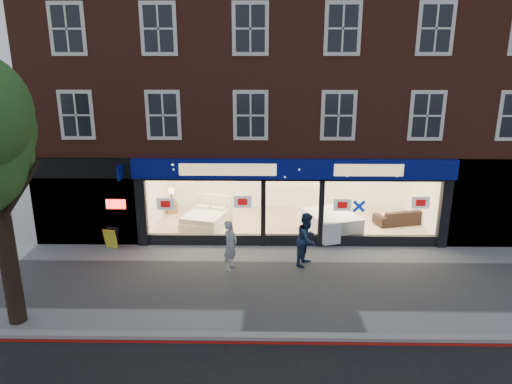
{
  "coord_description": "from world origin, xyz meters",
  "views": [
    {
      "loc": [
        -1.06,
        -12.7,
        6.58
      ],
      "look_at": [
        -1.31,
        2.5,
        2.21
      ],
      "focal_mm": 32.0,
      "sensor_mm": 36.0,
      "label": 1
    }
  ],
  "objects_px": {
    "a_board": "(111,238)",
    "sofa": "(400,216)",
    "pedestrian_blue": "(307,239)",
    "pedestrian_grey": "(230,245)",
    "display_bed": "(206,218)",
    "mattress_stack": "(331,223)"
  },
  "relations": [
    {
      "from": "pedestrian_grey",
      "to": "display_bed",
      "type": "bearing_deg",
      "value": 44.32
    },
    {
      "from": "pedestrian_blue",
      "to": "a_board",
      "type": "bearing_deg",
      "value": 108.74
    },
    {
      "from": "pedestrian_blue",
      "to": "sofa",
      "type": "bearing_deg",
      "value": -18.79
    },
    {
      "from": "sofa",
      "to": "a_board",
      "type": "height_order",
      "value": "a_board"
    },
    {
      "from": "a_board",
      "to": "pedestrian_grey",
      "type": "bearing_deg",
      "value": -6.27
    },
    {
      "from": "mattress_stack",
      "to": "sofa",
      "type": "xyz_separation_m",
      "value": [
        3.0,
        1.19,
        -0.11
      ]
    },
    {
      "from": "display_bed",
      "to": "pedestrian_blue",
      "type": "height_order",
      "value": "pedestrian_blue"
    },
    {
      "from": "display_bed",
      "to": "pedestrian_blue",
      "type": "xyz_separation_m",
      "value": [
        3.79,
        -3.46,
        0.5
      ]
    },
    {
      "from": "pedestrian_grey",
      "to": "pedestrian_blue",
      "type": "height_order",
      "value": "pedestrian_blue"
    },
    {
      "from": "sofa",
      "to": "pedestrian_blue",
      "type": "bearing_deg",
      "value": 27.34
    },
    {
      "from": "display_bed",
      "to": "a_board",
      "type": "height_order",
      "value": "display_bed"
    },
    {
      "from": "display_bed",
      "to": "pedestrian_blue",
      "type": "bearing_deg",
      "value": -26.39
    },
    {
      "from": "sofa",
      "to": "pedestrian_grey",
      "type": "distance_m",
      "value": 7.92
    },
    {
      "from": "display_bed",
      "to": "sofa",
      "type": "xyz_separation_m",
      "value": [
        7.98,
        0.33,
        -0.0
      ]
    },
    {
      "from": "mattress_stack",
      "to": "sofa",
      "type": "distance_m",
      "value": 3.23
    },
    {
      "from": "sofa",
      "to": "pedestrian_blue",
      "type": "relative_size",
      "value": 1.16
    },
    {
      "from": "sofa",
      "to": "display_bed",
      "type": "bearing_deg",
      "value": -12.43
    },
    {
      "from": "display_bed",
      "to": "pedestrian_blue",
      "type": "relative_size",
      "value": 1.26
    },
    {
      "from": "pedestrian_grey",
      "to": "pedestrian_blue",
      "type": "xyz_separation_m",
      "value": [
        2.52,
        0.39,
        0.07
      ]
    },
    {
      "from": "pedestrian_blue",
      "to": "pedestrian_grey",
      "type": "bearing_deg",
      "value": 127.96
    },
    {
      "from": "a_board",
      "to": "sofa",
      "type": "bearing_deg",
      "value": 26.84
    },
    {
      "from": "display_bed",
      "to": "pedestrian_grey",
      "type": "xyz_separation_m",
      "value": [
        1.27,
        -3.86,
        0.42
      ]
    }
  ]
}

